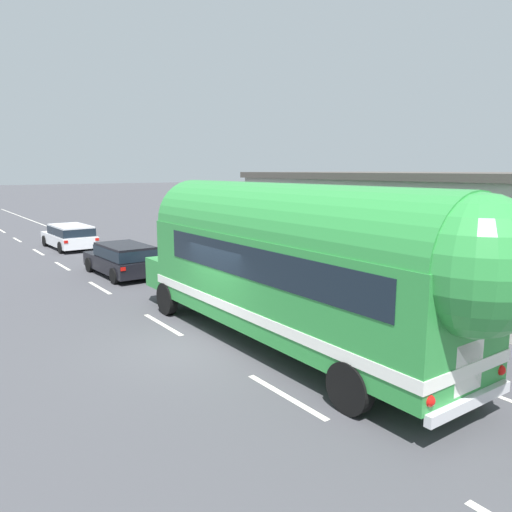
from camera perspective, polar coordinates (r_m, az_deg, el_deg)
ground_plane at (r=12.87m, az=-6.54°, el=-10.30°), size 300.00×300.00×0.00m
lane_markings at (r=25.49m, az=-16.29°, el=-0.48°), size 3.56×80.00×0.01m
painted_bus at (r=11.77m, az=4.82°, el=-0.55°), size 2.67×12.30×4.12m
car_lead at (r=21.51m, az=-15.13°, el=-0.19°), size 2.01×4.39×1.37m
car_second at (r=29.90m, az=-20.72°, el=2.29°), size 2.12×4.64×1.37m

